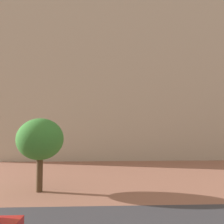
# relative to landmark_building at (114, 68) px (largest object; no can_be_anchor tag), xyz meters

# --- Properties ---
(ground_plane) EXTENTS (120.00, 120.00, 0.00)m
(ground_plane) POSITION_rel_landmark_building_xyz_m (-1.67, -21.45, -12.22)
(ground_plane) COLOR #93604C
(landmark_building) EXTENTS (28.87, 11.68, 41.35)m
(landmark_building) POSITION_rel_landmark_building_xyz_m (0.00, 0.00, 0.00)
(landmark_building) COLOR #B2A893
(landmark_building) RESTS_ON ground_plane
(tree_curb_far) EXTENTS (2.80, 2.80, 4.41)m
(tree_curb_far) POSITION_rel_landmark_building_xyz_m (-5.49, -17.92, -9.11)
(tree_curb_far) COLOR #4C3823
(tree_curb_far) RESTS_ON ground_plane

